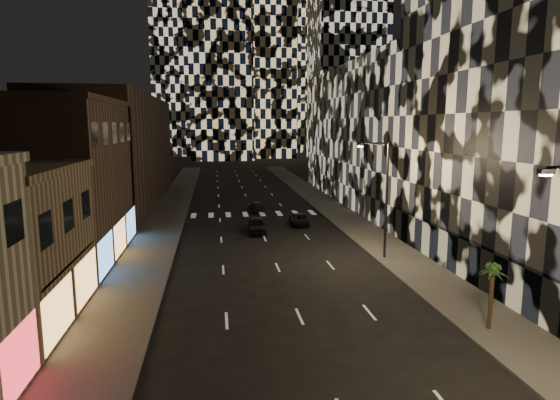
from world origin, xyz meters
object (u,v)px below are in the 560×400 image
object	(u,v)px
car_dark_rightlane	(299,220)
palm_tree	(493,275)
car_dark_oncoming	(257,206)
streetlight_far	(384,192)
car_dark_midlane	(257,225)

from	to	relation	value
car_dark_rightlane	palm_tree	world-z (taller)	palm_tree
car_dark_oncoming	car_dark_rightlane	bearing A→B (deg)	112.69
streetlight_far	car_dark_rightlane	size ratio (longest dim) A/B	2.19
streetlight_far	car_dark_midlane	bearing A→B (deg)	130.47
car_dark_rightlane	car_dark_oncoming	bearing A→B (deg)	119.69
car_dark_oncoming	palm_tree	bearing A→B (deg)	103.08
car_dark_oncoming	palm_tree	xyz separation A→B (m)	(8.77, -35.01, 2.39)
streetlight_far	car_dark_midlane	world-z (taller)	streetlight_far
streetlight_far	car_dark_oncoming	xyz separation A→B (m)	(-7.85, 21.86, -4.77)
streetlight_far	car_dark_oncoming	world-z (taller)	streetlight_far
car_dark_midlane	car_dark_oncoming	bearing A→B (deg)	87.88
car_dark_midlane	palm_tree	distance (m)	25.57
car_dark_midlane	car_dark_oncoming	xyz separation A→B (m)	(1.00, 11.48, -0.17)
streetlight_far	car_dark_oncoming	distance (m)	23.72
palm_tree	car_dark_oncoming	bearing A→B (deg)	104.07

